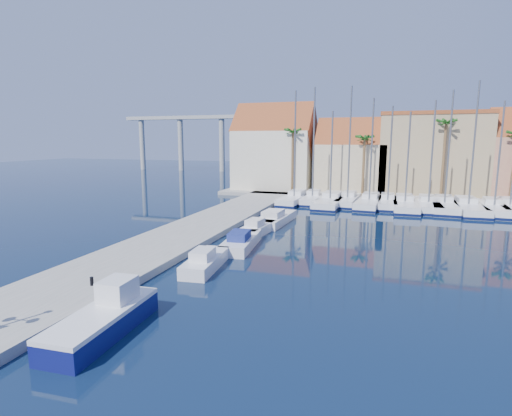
{
  "coord_description": "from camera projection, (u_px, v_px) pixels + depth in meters",
  "views": [
    {
      "loc": [
        7.06,
        -14.92,
        8.19
      ],
      "look_at": [
        -2.37,
        13.88,
        3.0
      ],
      "focal_mm": 28.0,
      "sensor_mm": 36.0,
      "label": 1
    }
  ],
  "objects": [
    {
      "name": "building_1",
      "position": [
        352.0,
        159.0,
        60.04
      ],
      "size": [
        10.3,
        8.0,
        11.0
      ],
      "color": "#C2B089",
      "rests_on": "shore_north"
    },
    {
      "name": "fishing_boat",
      "position": [
        105.0,
        318.0,
        17.06
      ],
      "size": [
        2.26,
        5.97,
        2.06
      ],
      "rotation": [
        0.0,
        0.0,
        0.05
      ],
      "color": "#0F1459",
      "rests_on": "ground"
    },
    {
      "name": "sailboat_0",
      "position": [
        295.0,
        198.0,
        52.27
      ],
      "size": [
        3.16,
        9.52,
        14.22
      ],
      "rotation": [
        0.0,
        0.0,
        -0.07
      ],
      "color": "white",
      "rests_on": "ground"
    },
    {
      "name": "motorboat_west_2",
      "position": [
        257.0,
        228.0,
        35.17
      ],
      "size": [
        2.17,
        5.49,
        1.4
      ],
      "rotation": [
        0.0,
        0.0,
        -0.09
      ],
      "color": "white",
      "rests_on": "ground"
    },
    {
      "name": "sailboat_6",
      "position": [
        405.0,
        204.0,
        47.89
      ],
      "size": [
        2.98,
        10.57,
        11.38
      ],
      "rotation": [
        0.0,
        0.0,
        0.02
      ],
      "color": "white",
      "rests_on": "ground"
    },
    {
      "name": "sailboat_3",
      "position": [
        348.0,
        200.0,
        51.05
      ],
      "size": [
        2.83,
        8.86,
        14.65
      ],
      "rotation": [
        0.0,
        0.0,
        -0.06
      ],
      "color": "white",
      "rests_on": "ground"
    },
    {
      "name": "sailboat_10",
      "position": [
        493.0,
        208.0,
        45.14
      ],
      "size": [
        3.42,
        9.98,
        12.34
      ],
      "rotation": [
        0.0,
        0.0,
        -0.09
      ],
      "color": "white",
      "rests_on": "ground"
    },
    {
      "name": "palm_1",
      "position": [
        365.0,
        140.0,
        54.27
      ],
      "size": [
        2.6,
        2.6,
        9.15
      ],
      "color": "brown",
      "rests_on": "shore_north"
    },
    {
      "name": "ground",
      "position": [
        209.0,
        329.0,
        17.52
      ],
      "size": [
        260.0,
        260.0,
        0.0
      ],
      "primitive_type": "plane",
      "color": "black",
      "rests_on": "ground"
    },
    {
      "name": "sailboat_8",
      "position": [
        444.0,
        205.0,
        47.03
      ],
      "size": [
        3.27,
        10.47,
        13.69
      ],
      "rotation": [
        0.0,
        0.0,
        -0.05
      ],
      "color": "white",
      "rests_on": "ground"
    },
    {
      "name": "palm_2",
      "position": [
        446.0,
        125.0,
        50.88
      ],
      "size": [
        2.6,
        2.6,
        11.15
      ],
      "color": "brown",
      "rests_on": "shore_north"
    },
    {
      "name": "shore_north",
      "position": [
        406.0,
        194.0,
        59.38
      ],
      "size": [
        54.0,
        16.0,
        0.5
      ],
      "primitive_type": "cube",
      "color": "gray",
      "rests_on": "ground"
    },
    {
      "name": "bollard",
      "position": [
        92.0,
        281.0,
        21.3
      ],
      "size": [
        0.19,
        0.19,
        0.47
      ],
      "primitive_type": "cylinder",
      "color": "black",
      "rests_on": "quay_west"
    },
    {
      "name": "sailboat_9",
      "position": [
        467.0,
        207.0,
        45.98
      ],
      "size": [
        3.22,
        10.9,
        14.53
      ],
      "rotation": [
        0.0,
        0.0,
        0.03
      ],
      "color": "white",
      "rests_on": "ground"
    },
    {
      "name": "sailboat_11",
      "position": [
        509.0,
        207.0,
        45.46
      ],
      "size": [
        2.85,
        9.24,
        13.09
      ],
      "rotation": [
        0.0,
        0.0,
        -0.05
      ],
      "color": "white",
      "rests_on": "ground"
    },
    {
      "name": "building_0",
      "position": [
        275.0,
        150.0,
        63.52
      ],
      "size": [
        12.3,
        9.0,
        13.5
      ],
      "color": "beige",
      "rests_on": "shore_north"
    },
    {
      "name": "sailboat_4",
      "position": [
        370.0,
        202.0,
        49.45
      ],
      "size": [
        3.46,
        10.1,
        13.08
      ],
      "rotation": [
        0.0,
        0.0,
        -0.09
      ],
      "color": "white",
      "rests_on": "ground"
    },
    {
      "name": "motorboat_west_0",
      "position": [
        205.0,
        261.0,
        25.59
      ],
      "size": [
        2.22,
        5.42,
        1.4
      ],
      "rotation": [
        0.0,
        0.0,
        0.1
      ],
      "color": "white",
      "rests_on": "ground"
    },
    {
      "name": "sailboat_5",
      "position": [
        388.0,
        202.0,
        49.03
      ],
      "size": [
        2.22,
        8.37,
        12.11
      ],
      "rotation": [
        0.0,
        0.0,
        -0.0
      ],
      "color": "white",
      "rests_on": "ground"
    },
    {
      "name": "sailboat_2",
      "position": [
        331.0,
        201.0,
        50.43
      ],
      "size": [
        3.31,
        11.1,
        11.62
      ],
      "rotation": [
        0.0,
        0.0,
        -0.04
      ],
      "color": "white",
      "rests_on": "ground"
    },
    {
      "name": "palm_0",
      "position": [
        293.0,
        134.0,
        57.18
      ],
      "size": [
        2.6,
        2.6,
        10.15
      ],
      "color": "brown",
      "rests_on": "shore_north"
    },
    {
      "name": "viaduct",
      "position": [
        204.0,
        132.0,
        104.59
      ],
      "size": [
        48.0,
        2.2,
        14.45
      ],
      "color": "#9E9E99",
      "rests_on": "ground"
    },
    {
      "name": "sailboat_7",
      "position": [
        428.0,
        205.0,
        47.41
      ],
      "size": [
        2.68,
        9.58,
        12.62
      ],
      "rotation": [
        0.0,
        0.0,
        0.02
      ],
      "color": "white",
      "rests_on": "ground"
    },
    {
      "name": "motorboat_west_1",
      "position": [
        241.0,
        241.0,
        30.57
      ],
      "size": [
        2.57,
        6.26,
        1.4
      ],
      "rotation": [
        0.0,
        0.0,
        0.1
      ],
      "color": "white",
      "rests_on": "ground"
    },
    {
      "name": "building_2",
      "position": [
        431.0,
        153.0,
        57.45
      ],
      "size": [
        14.2,
        10.2,
        11.5
      ],
      "color": "tan",
      "rests_on": "shore_north"
    },
    {
      "name": "sailboat_1",
      "position": [
        313.0,
        198.0,
        52.44
      ],
      "size": [
        2.43,
        8.43,
        14.67
      ],
      "rotation": [
        0.0,
        0.0,
        0.02
      ],
      "color": "white",
      "rests_on": "ground"
    },
    {
      "name": "motorboat_west_3",
      "position": [
        275.0,
        218.0,
        39.6
      ],
      "size": [
        2.71,
        7.41,
        1.4
      ],
      "rotation": [
        0.0,
        0.0,
        -0.05
      ],
      "color": "white",
      "rests_on": "ground"
    },
    {
      "name": "quay_west",
      "position": [
        178.0,
        237.0,
        32.89
      ],
      "size": [
        6.0,
        77.0,
        0.5
      ],
      "primitive_type": "cube",
      "color": "gray",
      "rests_on": "ground"
    }
  ]
}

